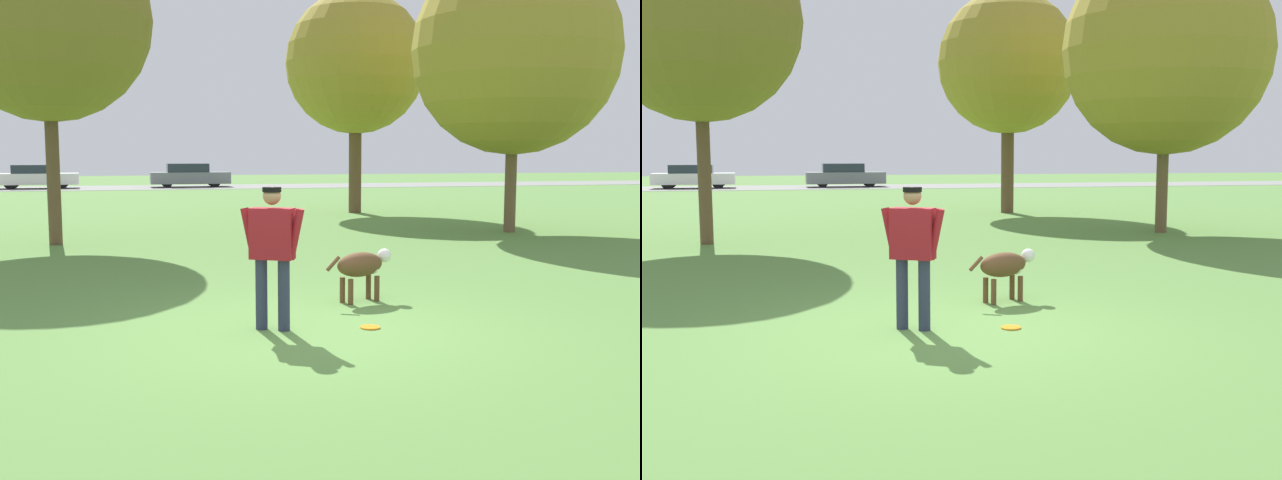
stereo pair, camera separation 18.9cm
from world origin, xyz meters
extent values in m
plane|color=#56843D|center=(0.00, 0.00, 0.00)|extent=(120.00, 120.00, 0.00)
cube|color=gray|center=(0.00, 35.87, 0.01)|extent=(120.00, 6.00, 0.01)
cylinder|color=#2D334C|center=(-0.26, 0.10, 0.39)|extent=(0.18, 0.18, 0.78)
cylinder|color=#2D334C|center=(-0.49, 0.23, 0.39)|extent=(0.18, 0.18, 0.78)
cube|color=maroon|center=(-0.37, 0.17, 1.06)|extent=(0.52, 0.42, 0.55)
cylinder|color=maroon|center=(-0.15, 0.04, 1.06)|extent=(0.22, 0.18, 0.56)
cylinder|color=maroon|center=(-0.60, 0.29, 1.06)|extent=(0.22, 0.18, 0.56)
sphere|color=#A87A5B|center=(-0.37, 0.17, 1.47)|extent=(0.27, 0.27, 0.20)
cylinder|color=black|center=(-0.37, 0.17, 1.53)|extent=(0.28, 0.28, 0.05)
ellipsoid|color=brown|center=(1.00, 1.43, 0.49)|extent=(0.76, 0.55, 0.32)
ellipsoid|color=white|center=(1.18, 1.50, 0.44)|extent=(0.24, 0.27, 0.18)
sphere|color=white|center=(1.38, 1.58, 0.58)|extent=(0.24, 0.24, 0.18)
cylinder|color=brown|center=(1.17, 1.59, 0.17)|extent=(0.09, 0.09, 0.33)
cylinder|color=brown|center=(1.23, 1.42, 0.17)|extent=(0.09, 0.09, 0.33)
cylinder|color=brown|center=(0.77, 1.43, 0.17)|extent=(0.09, 0.09, 0.33)
cylinder|color=brown|center=(0.83, 1.27, 0.17)|extent=(0.09, 0.09, 0.33)
cylinder|color=brown|center=(0.60, 1.27, 0.54)|extent=(0.21, 0.12, 0.19)
cylinder|color=orange|center=(0.68, -0.02, 0.01)|extent=(0.22, 0.22, 0.02)
torus|color=orange|center=(0.68, -0.02, 0.01)|extent=(0.22, 0.22, 0.02)
cylinder|color=brown|center=(7.11, 8.92, 1.25)|extent=(0.28, 0.28, 2.50)
sphere|color=olive|center=(7.11, 8.92, 4.36)|extent=(4.95, 4.95, 4.95)
cylinder|color=brown|center=(-3.47, 8.88, 1.55)|extent=(0.28, 0.28, 3.09)
sphere|color=olive|center=(-3.47, 8.88, 4.69)|extent=(4.26, 4.26, 4.26)
cylinder|color=brown|center=(5.14, 15.67, 1.56)|extent=(0.41, 0.41, 3.11)
sphere|color=olive|center=(5.14, 15.67, 4.80)|extent=(4.51, 4.51, 4.51)
cube|color=white|center=(-7.07, 36.00, 0.54)|extent=(4.44, 1.93, 0.61)
cube|color=#232D38|center=(-7.20, 35.99, 1.07)|extent=(2.34, 1.59, 0.46)
cylinder|color=black|center=(-5.79, 36.80, 0.33)|extent=(0.67, 0.23, 0.66)
cylinder|color=black|center=(-5.72, 35.31, 0.33)|extent=(0.67, 0.23, 0.66)
cylinder|color=black|center=(-8.41, 36.68, 0.33)|extent=(0.67, 0.23, 0.66)
cylinder|color=black|center=(-8.34, 35.19, 0.33)|extent=(0.67, 0.23, 0.66)
cube|color=slate|center=(1.26, 36.04, 0.53)|extent=(4.53, 1.81, 0.66)
cube|color=#232D38|center=(1.13, 36.03, 1.10)|extent=(2.37, 1.53, 0.50)
cylinder|color=black|center=(2.60, 36.80, 0.29)|extent=(0.58, 0.21, 0.57)
cylinder|color=black|center=(2.62, 35.32, 0.29)|extent=(0.58, 0.21, 0.57)
cylinder|color=black|center=(-0.10, 36.75, 0.29)|extent=(0.58, 0.21, 0.57)
cylinder|color=black|center=(-0.07, 35.27, 0.29)|extent=(0.58, 0.21, 0.57)
camera|label=1|loc=(-1.79, -7.74, 1.92)|focal=42.00mm
camera|label=2|loc=(-1.60, -7.79, 1.92)|focal=42.00mm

